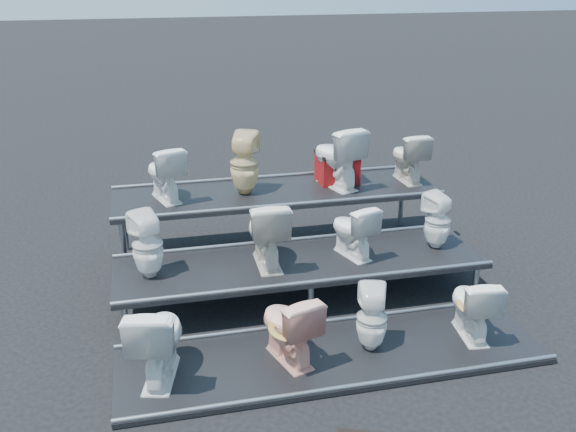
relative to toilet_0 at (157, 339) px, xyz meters
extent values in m
plane|color=black|center=(1.67, 1.30, -0.46)|extent=(80.00, 80.00, 0.00)
cube|color=black|center=(1.67, 0.00, -0.43)|extent=(4.20, 1.20, 0.06)
cube|color=black|center=(1.67, 1.30, -0.23)|extent=(4.20, 1.20, 0.46)
cube|color=black|center=(1.67, 2.60, -0.03)|extent=(4.20, 1.20, 0.86)
imported|color=white|center=(0.00, 0.00, 0.00)|extent=(0.62, 0.87, 0.81)
imported|color=#EAA591|center=(1.23, 0.00, -0.04)|extent=(0.60, 0.81, 0.73)
imported|color=white|center=(2.07, 0.00, -0.06)|extent=(0.38, 0.39, 0.68)
imported|color=white|center=(3.15, 0.00, -0.06)|extent=(0.46, 0.72, 0.69)
imported|color=white|center=(-0.02, 1.30, 0.37)|extent=(0.43, 0.44, 0.74)
imported|color=beige|center=(1.28, 1.30, 0.39)|extent=(0.45, 0.78, 0.79)
imported|color=white|center=(2.29, 1.30, 0.32)|extent=(0.53, 0.71, 0.64)
imported|color=white|center=(3.34, 1.30, 0.34)|extent=(0.40, 0.40, 0.68)
imported|color=white|center=(0.25, 2.60, 0.75)|extent=(0.58, 0.77, 0.70)
imported|color=beige|center=(1.26, 2.60, 0.80)|extent=(0.48, 0.48, 0.80)
imported|color=white|center=(2.48, 2.60, 0.81)|extent=(0.68, 0.91, 0.83)
imported|color=beige|center=(3.49, 2.60, 0.74)|extent=(0.41, 0.68, 0.68)
cube|color=maroon|center=(2.55, 2.77, 0.58)|extent=(0.53, 0.43, 0.37)
camera|label=1|loc=(0.03, -5.13, 3.20)|focal=40.00mm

